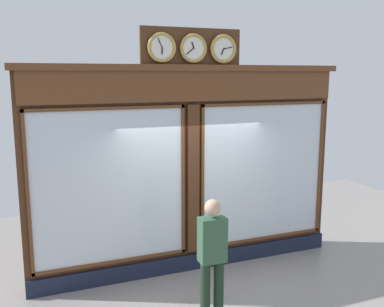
% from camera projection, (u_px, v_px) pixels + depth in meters
% --- Properties ---
extents(shop_facade, '(5.50, 0.42, 4.04)m').
position_uv_depth(shop_facade, '(189.00, 168.00, 7.36)').
color(shop_facade, '#4C2B16').
rests_on(shop_facade, ground_plane).
extents(pedestrian, '(0.37, 0.23, 1.69)m').
position_uv_depth(pedestrian, '(212.00, 254.00, 5.90)').
color(pedestrian, '#1C2F21').
rests_on(pedestrian, ground_plane).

